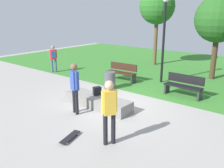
{
  "coord_description": "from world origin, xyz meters",
  "views": [
    {
      "loc": [
        5.56,
        -7.06,
        3.42
      ],
      "look_at": [
        -0.2,
        0.08,
        0.7
      ],
      "focal_mm": 38.55,
      "sensor_mm": 36.0,
      "label": 1
    }
  ],
  "objects_px": {
    "park_bench_near_lamppost": "(122,72)",
    "pedestrian_with_backpack": "(53,56)",
    "skater_performing_trick": "(109,108)",
    "trash_bin": "(110,80)",
    "park_bench_by_oak": "(184,85)",
    "tree_leaning_ash": "(157,7)",
    "skater_watching": "(75,84)",
    "concrete_ledge": "(98,102)",
    "lamp_post": "(164,32)",
    "skateboard_by_ledge": "(70,137)",
    "tree_young_birch": "(219,19)",
    "backpack_on_ledge": "(97,91)"
  },
  "relations": [
    {
      "from": "park_bench_near_lamppost",
      "to": "pedestrian_with_backpack",
      "type": "bearing_deg",
      "value": -166.81
    },
    {
      "from": "skater_performing_trick",
      "to": "trash_bin",
      "type": "height_order",
      "value": "skater_performing_trick"
    },
    {
      "from": "park_bench_near_lamppost",
      "to": "park_bench_by_oak",
      "type": "height_order",
      "value": "same"
    },
    {
      "from": "skater_performing_trick",
      "to": "tree_leaning_ash",
      "type": "relative_size",
      "value": 0.36
    },
    {
      "from": "tree_leaning_ash",
      "to": "pedestrian_with_backpack",
      "type": "relative_size",
      "value": 3.12
    },
    {
      "from": "skater_watching",
      "to": "park_bench_near_lamppost",
      "type": "xyz_separation_m",
      "value": [
        -1.27,
        4.43,
        -0.59
      ]
    },
    {
      "from": "concrete_ledge",
      "to": "trash_bin",
      "type": "xyz_separation_m",
      "value": [
        -1.1,
        2.06,
        0.19
      ]
    },
    {
      "from": "park_bench_near_lamppost",
      "to": "skater_watching",
      "type": "bearing_deg",
      "value": -73.99
    },
    {
      "from": "concrete_ledge",
      "to": "skater_watching",
      "type": "distance_m",
      "value": 1.29
    },
    {
      "from": "park_bench_near_lamppost",
      "to": "trash_bin",
      "type": "distance_m",
      "value": 1.49
    },
    {
      "from": "skater_watching",
      "to": "park_bench_near_lamppost",
      "type": "distance_m",
      "value": 4.65
    },
    {
      "from": "park_bench_by_oak",
      "to": "pedestrian_with_backpack",
      "type": "height_order",
      "value": "pedestrian_with_backpack"
    },
    {
      "from": "park_bench_by_oak",
      "to": "lamp_post",
      "type": "distance_m",
      "value": 3.03
    },
    {
      "from": "skateboard_by_ledge",
      "to": "park_bench_near_lamppost",
      "type": "bearing_deg",
      "value": 113.3
    },
    {
      "from": "skateboard_by_ledge",
      "to": "tree_young_birch",
      "type": "bearing_deg",
      "value": 83.54
    },
    {
      "from": "tree_young_birch",
      "to": "trash_bin",
      "type": "xyz_separation_m",
      "value": [
        -3.16,
        -4.82,
        -2.71
      ]
    },
    {
      "from": "concrete_ledge",
      "to": "tree_leaning_ash",
      "type": "distance_m",
      "value": 9.21
    },
    {
      "from": "skater_performing_trick",
      "to": "lamp_post",
      "type": "bearing_deg",
      "value": 105.76
    },
    {
      "from": "skater_watching",
      "to": "tree_young_birch",
      "type": "height_order",
      "value": "tree_young_birch"
    },
    {
      "from": "park_bench_near_lamppost",
      "to": "trash_bin",
      "type": "height_order",
      "value": "park_bench_near_lamppost"
    },
    {
      "from": "skateboard_by_ledge",
      "to": "trash_bin",
      "type": "distance_m",
      "value": 4.86
    },
    {
      "from": "lamp_post",
      "to": "pedestrian_with_backpack",
      "type": "bearing_deg",
      "value": -161.01
    },
    {
      "from": "skater_performing_trick",
      "to": "pedestrian_with_backpack",
      "type": "bearing_deg",
      "value": 151.29
    },
    {
      "from": "tree_young_birch",
      "to": "pedestrian_with_backpack",
      "type": "xyz_separation_m",
      "value": [
        -7.83,
        -4.39,
        -2.16
      ]
    },
    {
      "from": "park_bench_by_oak",
      "to": "concrete_ledge",
      "type": "bearing_deg",
      "value": -122.16
    },
    {
      "from": "tree_leaning_ash",
      "to": "skater_performing_trick",
      "type": "bearing_deg",
      "value": -67.05
    },
    {
      "from": "tree_young_birch",
      "to": "trash_bin",
      "type": "relative_size",
      "value": 5.39
    },
    {
      "from": "backpack_on_ledge",
      "to": "skater_watching",
      "type": "bearing_deg",
      "value": 15.18
    },
    {
      "from": "park_bench_by_oak",
      "to": "tree_leaning_ash",
      "type": "height_order",
      "value": "tree_leaning_ash"
    },
    {
      "from": "park_bench_by_oak",
      "to": "pedestrian_with_backpack",
      "type": "distance_m",
      "value": 7.83
    },
    {
      "from": "tree_leaning_ash",
      "to": "pedestrian_with_backpack",
      "type": "bearing_deg",
      "value": -122.07
    },
    {
      "from": "skater_performing_trick",
      "to": "lamp_post",
      "type": "xyz_separation_m",
      "value": [
        -1.79,
        6.35,
        1.48
      ]
    },
    {
      "from": "skateboard_by_ledge",
      "to": "tree_leaning_ash",
      "type": "relative_size",
      "value": 0.17
    },
    {
      "from": "backpack_on_ledge",
      "to": "skater_watching",
      "type": "xyz_separation_m",
      "value": [
        -0.08,
        -1.04,
        0.49
      ]
    },
    {
      "from": "park_bench_near_lamppost",
      "to": "concrete_ledge",
      "type": "bearing_deg",
      "value": -67.25
    },
    {
      "from": "skater_performing_trick",
      "to": "skateboard_by_ledge",
      "type": "height_order",
      "value": "skater_performing_trick"
    },
    {
      "from": "skater_performing_trick",
      "to": "trash_bin",
      "type": "bearing_deg",
      "value": 129.26
    },
    {
      "from": "skater_performing_trick",
      "to": "tree_young_birch",
      "type": "relative_size",
      "value": 0.41
    },
    {
      "from": "skater_watching",
      "to": "park_bench_by_oak",
      "type": "relative_size",
      "value": 1.12
    },
    {
      "from": "tree_young_birch",
      "to": "trash_bin",
      "type": "bearing_deg",
      "value": -123.3
    },
    {
      "from": "skater_performing_trick",
      "to": "tree_leaning_ash",
      "type": "xyz_separation_m",
      "value": [
        -4.23,
        10.0,
        2.74
      ]
    },
    {
      "from": "skateboard_by_ledge",
      "to": "lamp_post",
      "type": "bearing_deg",
      "value": 96.41
    },
    {
      "from": "park_bench_by_oak",
      "to": "backpack_on_ledge",
      "type": "bearing_deg",
      "value": -124.53
    },
    {
      "from": "backpack_on_ledge",
      "to": "park_bench_near_lamppost",
      "type": "relative_size",
      "value": 0.2
    },
    {
      "from": "backpack_on_ledge",
      "to": "pedestrian_with_backpack",
      "type": "xyz_separation_m",
      "value": [
        -5.65,
        2.38,
        0.37
      ]
    },
    {
      "from": "skater_performing_trick",
      "to": "park_bench_near_lamppost",
      "type": "height_order",
      "value": "skater_performing_trick"
    },
    {
      "from": "skater_watching",
      "to": "pedestrian_with_backpack",
      "type": "relative_size",
      "value": 1.13
    },
    {
      "from": "skater_watching",
      "to": "lamp_post",
      "type": "height_order",
      "value": "lamp_post"
    },
    {
      "from": "skater_performing_trick",
      "to": "pedestrian_with_backpack",
      "type": "relative_size",
      "value": 1.12
    },
    {
      "from": "skateboard_by_ledge",
      "to": "backpack_on_ledge",
      "type": "bearing_deg",
      "value": 115.54
    }
  ]
}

